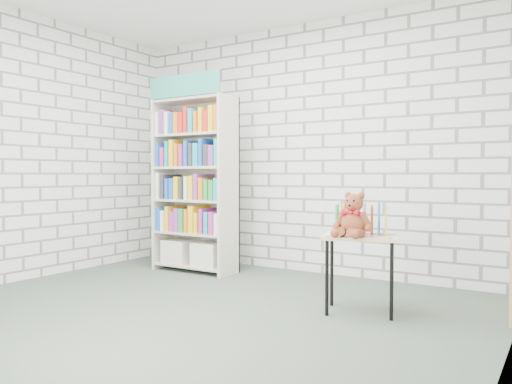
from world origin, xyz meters
The scene contains 6 objects.
ground centered at (0.00, 0.00, 0.00)m, with size 4.50×4.50×0.00m, color #414D40.
room_shell centered at (0.00, 0.00, 1.78)m, with size 4.52×4.02×2.81m.
bookshelf centered at (-1.06, 1.36, 1.00)m, with size 0.98×0.38×2.20m.
display_table centered at (1.16, 0.70, 0.53)m, with size 0.66×0.54×0.62m.
table_books centered at (1.13, 0.78, 0.74)m, with size 0.43×0.28×0.24m.
teddy_bear centered at (1.13, 0.59, 0.76)m, with size 0.32×0.30×0.35m.
Camera 1 is at (2.55, -3.07, 1.10)m, focal length 35.00 mm.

